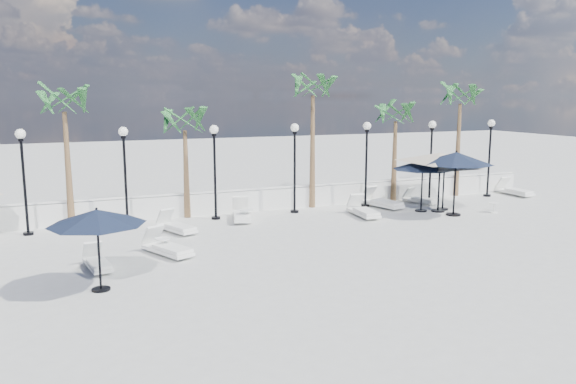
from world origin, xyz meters
name	(u,v)px	position (x,y,z in m)	size (l,w,h in m)	color
ground	(372,250)	(0.00, 0.00, 0.00)	(100.00, 100.00, 0.00)	#B0AFAB
balustrade	(286,198)	(0.00, 7.50, 0.47)	(26.00, 0.30, 1.01)	silver
lamppost_0	(23,167)	(-10.50, 6.50, 2.49)	(0.36, 0.36, 3.84)	black
lamppost_1	(125,162)	(-7.00, 6.50, 2.49)	(0.36, 0.36, 3.84)	black
lamppost_2	(215,159)	(-3.50, 6.50, 2.49)	(0.36, 0.36, 3.84)	black
lamppost_3	(295,155)	(0.00, 6.50, 2.49)	(0.36, 0.36, 3.84)	black
lamppost_4	(366,152)	(3.50, 6.50, 2.49)	(0.36, 0.36, 3.84)	black
lamppost_5	(431,149)	(7.00, 6.50, 2.49)	(0.36, 0.36, 3.84)	black
lamppost_6	(490,147)	(10.50, 6.50, 2.49)	(0.36, 0.36, 3.84)	black
palm_0	(64,108)	(-9.00, 7.30, 4.53)	(2.60, 2.60, 5.50)	brown
palm_1	(185,127)	(-4.50, 7.30, 3.75)	(2.60, 2.60, 4.70)	brown
palm_2	(313,93)	(1.20, 7.30, 5.12)	(2.60, 2.60, 6.10)	brown
palm_3	(396,118)	(5.50, 7.30, 3.95)	(2.60, 2.60, 4.90)	brown
palm_4	(460,101)	(9.20, 7.30, 4.73)	(2.60, 2.60, 5.70)	brown
lounger_0	(97,262)	(-8.44, 1.25, 0.21)	(0.79, 1.73, 0.63)	white
lounger_1	(241,214)	(-2.58, 5.92, 0.26)	(1.17, 2.20, 0.79)	white
lounger_2	(176,226)	(-5.44, 4.85, 0.24)	(1.29, 2.00, 0.72)	white
lounger_3	(167,247)	(-6.30, 1.95, 0.26)	(1.43, 2.12, 0.76)	white
lounger_4	(382,202)	(4.06, 6.01, 0.27)	(1.23, 2.26, 0.81)	white
lounger_5	(363,210)	(2.34, 4.67, 0.26)	(0.82, 2.09, 0.77)	white
lounger_6	(420,199)	(6.26, 6.22, 0.21)	(1.08, 1.74, 0.62)	white
lounger_7	(514,190)	(12.00, 6.22, 0.26)	(0.75, 2.07, 0.77)	white
side_table_0	(163,244)	(-6.37, 2.27, 0.29)	(0.50, 0.50, 0.48)	white
side_table_1	(247,215)	(-2.53, 5.41, 0.32)	(0.54, 0.54, 0.52)	white
side_table_2	(494,207)	(7.96, 3.22, 0.26)	(0.45, 0.45, 0.44)	white
parasol_navy_left	(97,218)	(-8.48, -0.68, 1.93)	(2.48, 2.48, 2.19)	black
parasol_navy_mid	(456,158)	(6.00, 3.44, 2.42)	(3.07, 3.07, 2.75)	black
parasol_navy_right	(423,165)	(5.22, 4.65, 2.04)	(2.59, 2.59, 2.32)	black
parasol_cream_sq_a	(440,153)	(5.88, 4.33, 2.56)	(5.64, 5.64, 2.77)	black
parasol_cream_sq_b	(445,160)	(6.33, 4.60, 2.22)	(4.79, 4.79, 2.40)	black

